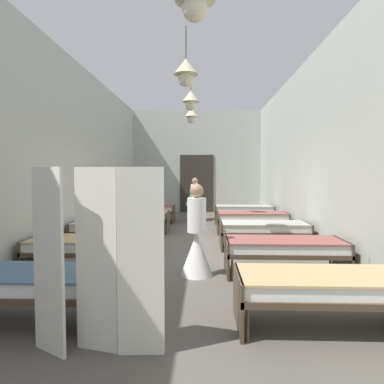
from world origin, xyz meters
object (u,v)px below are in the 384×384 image
bed_left_row_1 (87,246)px  bed_left_row_4 (146,209)px  bed_right_row_2 (264,228)px  bed_right_row_4 (244,210)px  bed_right_row_3 (252,217)px  privacy_screen (95,261)px  nurse_near_aisle (197,243)px  nurse_mid_aisle (195,205)px  bed_right_row_1 (284,248)px  bed_right_row_0 (326,286)px  potted_plant (194,199)px  bed_left_row_3 (134,217)px  bed_left_row_2 (117,228)px  bed_left_row_0 (28,283)px

bed_left_row_1 → bed_left_row_4: same height
bed_right_row_2 → bed_right_row_4: 3.80m
bed_right_row_3 → privacy_screen: size_ratio=1.12×
nurse_near_aisle → privacy_screen: privacy_screen is taller
nurse_mid_aisle → bed_right_row_1: bearing=100.0°
nurse_near_aisle → bed_right_row_0: bearing=-83.4°
bed_right_row_0 → bed_right_row_1: size_ratio=1.00×
potted_plant → nurse_near_aisle: bearing=-88.0°
bed_right_row_0 → bed_right_row_4: bearing=90.0°
bed_right_row_3 → bed_right_row_4: (0.00, 1.90, 0.00)m
bed_left_row_4 → bed_right_row_3: bearing=-30.4°
bed_left_row_3 → bed_left_row_2: bearing=-90.0°
bed_left_row_0 → privacy_screen: privacy_screen is taller
bed_left_row_3 → potted_plant: size_ratio=1.57×
bed_left_row_2 → bed_left_row_4: (0.00, 3.80, 0.00)m
nurse_mid_aisle → nurse_near_aisle: bearing=87.7°
bed_left_row_1 → bed_left_row_3: size_ratio=1.00×
bed_left_row_3 → bed_left_row_4: 1.90m
bed_right_row_3 → bed_left_row_1: bearing=-130.4°
bed_right_row_3 → bed_left_row_4: (-3.23, 1.90, 0.00)m
bed_left_row_1 → bed_left_row_3: 3.80m
bed_right_row_2 → bed_right_row_3: size_ratio=1.00×
bed_right_row_0 → bed_left_row_3: 6.55m
bed_right_row_3 → nurse_near_aisle: nurse_near_aisle is taller
privacy_screen → bed_right_row_3: bearing=84.4°
bed_right_row_2 → potted_plant: (-1.64, 4.29, 0.30)m
nurse_mid_aisle → bed_left_row_1: bearing=71.9°
bed_right_row_2 → potted_plant: potted_plant is taller
bed_right_row_0 → privacy_screen: privacy_screen is taller
bed_right_row_1 → bed_right_row_4: (0.00, 5.70, 0.00)m
bed_left_row_0 → bed_right_row_1: (3.23, 1.90, 0.00)m
bed_right_row_0 → potted_plant: (-1.64, 8.09, 0.30)m
bed_right_row_1 → potted_plant: potted_plant is taller
bed_left_row_3 → nurse_near_aisle: 4.31m
bed_left_row_3 → bed_right_row_3: size_ratio=1.00×
bed_right_row_4 → bed_right_row_2: bearing=-90.0°
bed_right_row_3 → potted_plant: (-1.64, 2.39, 0.30)m
bed_left_row_3 → privacy_screen: privacy_screen is taller
bed_left_row_1 → bed_right_row_4: (3.23, 5.70, 0.00)m
bed_right_row_3 → nurse_near_aisle: 4.16m
bed_right_row_4 → bed_left_row_4: bearing=180.0°
bed_left_row_1 → bed_right_row_2: (3.23, 1.90, 0.00)m
nurse_mid_aisle → bed_left_row_0: bearing=75.0°
bed_right_row_2 → bed_right_row_4: (0.00, 3.80, 0.00)m
bed_right_row_1 → bed_right_row_2: size_ratio=1.00×
bed_left_row_2 → bed_right_row_0: bearing=-49.6°
bed_left_row_0 → bed_left_row_1: bearing=90.0°
bed_right_row_1 → bed_left_row_4: size_ratio=1.00×
bed_right_row_3 → bed_left_row_0: bearing=-119.6°
bed_right_row_1 → bed_right_row_4: same height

